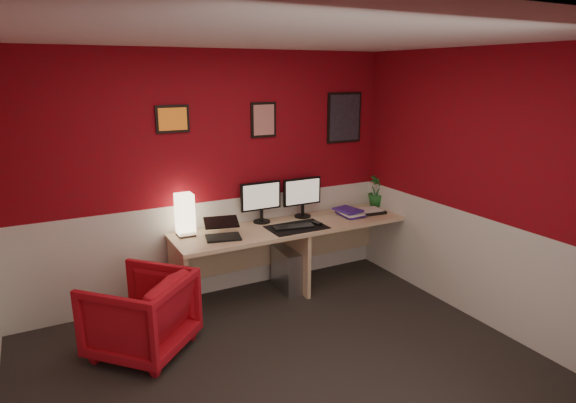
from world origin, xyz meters
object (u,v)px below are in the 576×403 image
(desk, at_px, (296,257))
(armchair, at_px, (141,314))
(zen_tray, at_px, (368,212))
(potted_plant, at_px, (377,191))
(shoji_lamp, at_px, (185,216))
(monitor_right, at_px, (303,191))
(laptop, at_px, (223,227))
(pc_tower, at_px, (288,269))
(monitor_left, at_px, (261,196))

(desk, relative_size, armchair, 3.47)
(zen_tray, height_order, potted_plant, potted_plant)
(zen_tray, bearing_deg, armchair, -170.00)
(shoji_lamp, xyz_separation_m, monitor_right, (1.32, 0.02, 0.09))
(shoji_lamp, height_order, monitor_right, monitor_right)
(laptop, relative_size, potted_plant, 0.90)
(monitor_right, xyz_separation_m, potted_plant, (1.00, -0.02, -0.11))
(laptop, bearing_deg, pc_tower, 19.90)
(armchair, bearing_deg, monitor_right, 155.72)
(laptop, distance_m, monitor_left, 0.65)
(desk, height_order, pc_tower, desk)
(laptop, xyz_separation_m, zen_tray, (1.76, 0.06, -0.09))
(monitor_left, bearing_deg, potted_plant, -1.71)
(desk, bearing_deg, monitor_right, 46.03)
(desk, height_order, shoji_lamp, shoji_lamp)
(pc_tower, height_order, armchair, armchair)
(laptop, relative_size, zen_tray, 0.94)
(zen_tray, xyz_separation_m, armchair, (-2.65, -0.47, -0.40))
(laptop, distance_m, potted_plant, 2.05)
(laptop, bearing_deg, monitor_left, 41.61)
(monitor_left, bearing_deg, laptop, -151.31)
(potted_plant, distance_m, pc_tower, 1.46)
(zen_tray, distance_m, pc_tower, 1.13)
(desk, bearing_deg, zen_tray, -0.50)
(monitor_right, xyz_separation_m, armchair, (-1.92, -0.68, -0.68))
(shoji_lamp, xyz_separation_m, laptop, (0.29, -0.25, -0.09))
(monitor_left, bearing_deg, desk, -39.52)
(zen_tray, bearing_deg, monitor_right, 163.61)
(monitor_left, xyz_separation_m, potted_plant, (1.49, -0.04, -0.11))
(potted_plant, distance_m, armchair, 3.05)
(monitor_right, relative_size, pc_tower, 1.29)
(shoji_lamp, bearing_deg, monitor_right, 0.98)
(laptop, bearing_deg, armchair, -142.32)
(laptop, xyz_separation_m, monitor_left, (0.55, 0.30, 0.18))
(shoji_lamp, bearing_deg, pc_tower, -8.50)
(zen_tray, distance_m, potted_plant, 0.38)
(shoji_lamp, bearing_deg, zen_tray, -5.35)
(desk, height_order, potted_plant, potted_plant)
(potted_plant, relative_size, pc_tower, 0.81)
(monitor_left, distance_m, armchair, 1.74)
(monitor_left, relative_size, potted_plant, 1.58)
(monitor_left, height_order, monitor_right, same)
(desk, relative_size, pc_tower, 5.78)
(monitor_left, bearing_deg, monitor_right, -3.30)
(desk, xyz_separation_m, shoji_lamp, (-1.12, 0.18, 0.56))
(shoji_lamp, distance_m, pc_tower, 1.27)
(desk, distance_m, zen_tray, 1.00)
(monitor_left, xyz_separation_m, pc_tower, (0.21, -0.21, -0.80))
(desk, height_order, laptop, laptop)
(laptop, height_order, pc_tower, laptop)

